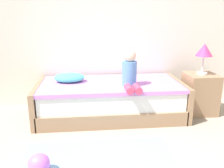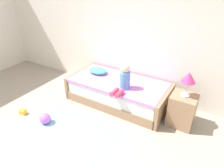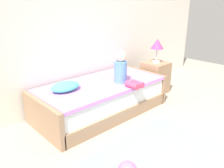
{
  "view_description": "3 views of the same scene",
  "coord_description": "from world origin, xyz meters",
  "px_view_note": "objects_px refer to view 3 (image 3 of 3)",
  "views": [
    {
      "loc": [
        -0.15,
        -1.36,
        1.44
      ],
      "look_at": [
        0.17,
        1.75,
        0.55
      ],
      "focal_mm": 39.0,
      "sensor_mm": 36.0,
      "label": 1
    },
    {
      "loc": [
        1.95,
        -1.2,
        2.43
      ],
      "look_at": [
        0.17,
        1.75,
        0.55
      ],
      "focal_mm": 31.98,
      "sensor_mm": 36.0,
      "label": 2
    },
    {
      "loc": [
        -2.0,
        -0.58,
        1.71
      ],
      "look_at": [
        0.17,
        1.75,
        0.55
      ],
      "focal_mm": 36.73,
      "sensor_mm": 36.0,
      "label": 3
    }
  ],
  "objects_px": {
    "bed": "(101,98)",
    "nightstand": "(155,77)",
    "child_figure": "(123,71)",
    "pillow": "(65,86)",
    "table_lamp": "(157,45)"
  },
  "relations": [
    {
      "from": "bed",
      "to": "nightstand",
      "type": "relative_size",
      "value": 3.52
    },
    {
      "from": "bed",
      "to": "nightstand",
      "type": "distance_m",
      "value": 1.35
    },
    {
      "from": "bed",
      "to": "nightstand",
      "type": "height_order",
      "value": "nightstand"
    },
    {
      "from": "child_figure",
      "to": "pillow",
      "type": "xyz_separation_m",
      "value": [
        -0.83,
        0.33,
        -0.14
      ]
    },
    {
      "from": "bed",
      "to": "child_figure",
      "type": "relative_size",
      "value": 4.14
    },
    {
      "from": "bed",
      "to": "table_lamp",
      "type": "xyz_separation_m",
      "value": [
        1.35,
        -0.04,
        0.69
      ]
    },
    {
      "from": "child_figure",
      "to": "table_lamp",
      "type": "bearing_deg",
      "value": 9.53
    },
    {
      "from": "table_lamp",
      "to": "pillow",
      "type": "distance_m",
      "value": 1.98
    },
    {
      "from": "bed",
      "to": "pillow",
      "type": "xyz_separation_m",
      "value": [
        -0.59,
        0.1,
        0.32
      ]
    },
    {
      "from": "bed",
      "to": "child_figure",
      "type": "distance_m",
      "value": 0.57
    },
    {
      "from": "pillow",
      "to": "bed",
      "type": "bearing_deg",
      "value": -9.69
    },
    {
      "from": "table_lamp",
      "to": "bed",
      "type": "bearing_deg",
      "value": 178.18
    },
    {
      "from": "table_lamp",
      "to": "child_figure",
      "type": "distance_m",
      "value": 1.15
    },
    {
      "from": "child_figure",
      "to": "pillow",
      "type": "bearing_deg",
      "value": 158.41
    },
    {
      "from": "nightstand",
      "to": "table_lamp",
      "type": "height_order",
      "value": "table_lamp"
    }
  ]
}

